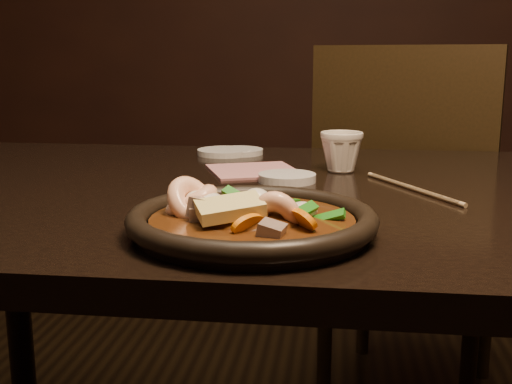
# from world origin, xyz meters

# --- Properties ---
(table) EXTENTS (1.60, 0.90, 0.75)m
(table) POSITION_xyz_m (0.00, 0.00, 0.67)
(table) COLOR black
(table) RESTS_ON floor
(chair) EXTENTS (0.59, 0.59, 0.98)m
(chair) POSITION_xyz_m (0.24, 0.66, 0.53)
(chair) COLOR black
(chair) RESTS_ON floor
(plate) EXTENTS (0.30, 0.30, 0.03)m
(plate) POSITION_xyz_m (-0.05, -0.28, 0.77)
(plate) COLOR black
(plate) RESTS_ON table
(stirfry) EXTENTS (0.23, 0.17, 0.07)m
(stirfry) POSITION_xyz_m (-0.06, -0.28, 0.77)
(stirfry) COLOR #3E1F0B
(stirfry) RESTS_ON plate
(soy_dish) EXTENTS (0.10, 0.10, 0.01)m
(soy_dish) POSITION_xyz_m (-0.04, 0.05, 0.76)
(soy_dish) COLOR silver
(soy_dish) RESTS_ON table
(saucer_left) EXTENTS (0.11, 0.11, 0.01)m
(saucer_left) POSITION_xyz_m (-0.17, 0.34, 0.76)
(saucer_left) COLOR silver
(saucer_left) RESTS_ON table
(saucer_right) EXTENTS (0.12, 0.12, 0.01)m
(saucer_right) POSITION_xyz_m (-0.20, 0.33, 0.76)
(saucer_right) COLOR silver
(saucer_right) RESTS_ON table
(tea_cup) EXTENTS (0.09, 0.09, 0.08)m
(tea_cup) POSITION_xyz_m (0.05, 0.15, 0.79)
(tea_cup) COLOR beige
(tea_cup) RESTS_ON table
(chopsticks) EXTENTS (0.13, 0.23, 0.01)m
(chopsticks) POSITION_xyz_m (0.16, 0.00, 0.75)
(chopsticks) COLOR tan
(chopsticks) RESTS_ON table
(napkin) EXTENTS (0.20, 0.20, 0.00)m
(napkin) POSITION_xyz_m (-0.11, 0.13, 0.75)
(napkin) COLOR #B97274
(napkin) RESTS_ON table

